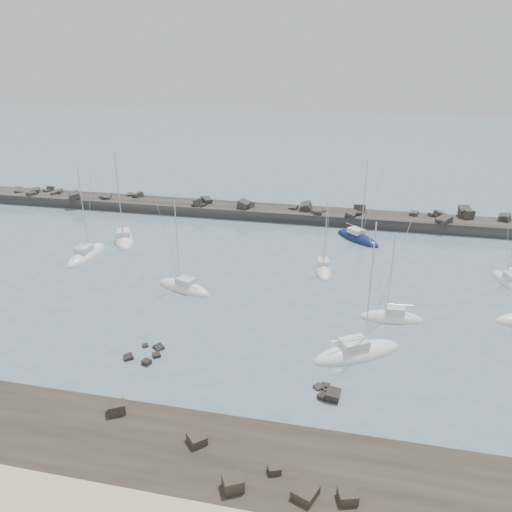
{
  "coord_description": "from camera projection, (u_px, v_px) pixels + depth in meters",
  "views": [
    {
      "loc": [
        16.08,
        -48.37,
        29.0
      ],
      "look_at": [
        2.9,
        12.0,
        3.1
      ],
      "focal_mm": 35.0,
      "sensor_mm": 36.0,
      "label": 1
    }
  ],
  "objects": [
    {
      "name": "rock_cluster_far",
      "position": [
        329.0,
        394.0,
        44.92
      ],
      "size": [
        2.66,
        2.77,
        1.23
      ],
      "color": "black",
      "rests_on": "ground"
    },
    {
      "name": "breakwater",
      "position": [
        233.0,
        213.0,
        93.49
      ],
      "size": [
        115.0,
        7.7,
        5.15
      ],
      "color": "#292725",
      "rests_on": "ground"
    },
    {
      "name": "sailboat_8",
      "position": [
        391.0,
        318.0,
        57.51
      ],
      "size": [
        7.31,
        2.68,
        11.61
      ],
      "color": "white",
      "rests_on": "ground"
    },
    {
      "name": "sailboat_9",
      "position": [
        508.0,
        282.0,
        66.37
      ],
      "size": [
        4.17,
        7.21,
        11.07
      ],
      "color": "white",
      "rests_on": "ground"
    },
    {
      "name": "sailboat_1",
      "position": [
        124.0,
        239.0,
        81.13
      ],
      "size": [
        7.27,
        9.88,
        15.29
      ],
      "color": "white",
      "rests_on": "ground"
    },
    {
      "name": "sailboat_5",
      "position": [
        323.0,
        270.0,
        70.08
      ],
      "size": [
        3.54,
        7.59,
        11.67
      ],
      "color": "white",
      "rests_on": "ground"
    },
    {
      "name": "rock_cluster_near",
      "position": [
        148.0,
        355.0,
        50.94
      ],
      "size": [
        3.76,
        4.09,
        1.13
      ],
      "color": "black",
      "rests_on": "ground"
    },
    {
      "name": "sailboat_3",
      "position": [
        86.0,
        256.0,
        74.81
      ],
      "size": [
        3.22,
        9.41,
        14.77
      ],
      "color": "white",
      "rests_on": "ground"
    },
    {
      "name": "sailboat_6",
      "position": [
        357.0,
        353.0,
        50.9
      ],
      "size": [
        9.86,
        7.71,
        15.39
      ],
      "color": "white",
      "rests_on": "ground"
    },
    {
      "name": "sailboat_4",
      "position": [
        184.0,
        288.0,
        64.71
      ],
      "size": [
        8.46,
        5.15,
        12.89
      ],
      "color": "white",
      "rests_on": "ground"
    },
    {
      "name": "sailboat_7",
      "position": [
        357.0,
        239.0,
        81.3
      ],
      "size": [
        8.34,
        8.19,
        14.2
      ],
      "color": "#101945",
      "rests_on": "ground"
    },
    {
      "name": "rock_shelf",
      "position": [
        121.0,
        457.0,
        38.16
      ],
      "size": [
        140.0,
        12.0,
        2.09
      ],
      "color": "black",
      "rests_on": "ground"
    },
    {
      "name": "ground",
      "position": [
        210.0,
        317.0,
        57.96
      ],
      "size": [
        400.0,
        400.0,
        0.0
      ],
      "primitive_type": "plane",
      "color": "slate",
      "rests_on": "ground"
    }
  ]
}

